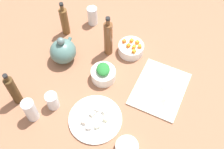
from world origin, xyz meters
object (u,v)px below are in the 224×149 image
at_px(drinking_glass_1, 52,101).
at_px(drinking_glass_2, 30,110).
at_px(plate_tofu, 95,119).
at_px(bowl_greens, 103,75).
at_px(bottle_2, 13,90).
at_px(teapot, 63,51).
at_px(bottle_1, 108,38).
at_px(bowl_carrots, 131,49).
at_px(cutting_board, 160,89).
at_px(bottle_0, 64,21).
at_px(drinking_glass_0, 92,16).
at_px(bowl_small_side, 127,147).

relative_size(drinking_glass_1, drinking_glass_2, 0.71).
relative_size(plate_tofu, bowl_greens, 1.99).
relative_size(bowl_greens, bottle_2, 0.58).
distance_m(teapot, drinking_glass_2, 0.37).
bearing_deg(bottle_1, drinking_glass_1, 168.45).
relative_size(bowl_carrots, bottle_1, 0.54).
distance_m(cutting_board, bottle_0, 0.66).
xyz_separation_m(bowl_greens, drinking_glass_0, (0.33, 0.25, 0.03)).
bearing_deg(drinking_glass_0, bowl_carrots, -109.43).
bearing_deg(bowl_small_side, bottle_1, 35.17).
distance_m(bottle_2, drinking_glass_2, 0.13).
bearing_deg(bottle_2, bowl_small_side, -88.64).
height_order(cutting_board, teapot, teapot).
distance_m(drinking_glass_1, drinking_glass_2, 0.11).
bearing_deg(bottle_0, teapot, -151.22).
bearing_deg(bowl_greens, cutting_board, -77.34).
relative_size(plate_tofu, bottle_1, 0.98).
bearing_deg(drinking_glass_0, bottle_1, -130.78).
bearing_deg(bottle_0, bottle_2, -176.40).
bearing_deg(bottle_0, plate_tofu, -134.98).
height_order(bowl_carrots, bottle_2, bottle_2).
height_order(bottle_2, drinking_glass_2, bottle_2).
height_order(bowl_carrots, drinking_glass_2, drinking_glass_2).
height_order(teapot, bottle_1, bottle_1).
height_order(bottle_0, bottle_1, bottle_1).
height_order(bottle_1, drinking_glass_0, bottle_1).
bearing_deg(drinking_glass_0, bowl_greens, -143.57).
relative_size(bottle_0, bottle_2, 0.99).
height_order(teapot, drinking_glass_2, teapot).
bearing_deg(bottle_0, bowl_small_side, -128.26).
bearing_deg(bowl_small_side, cutting_board, -3.39).
bearing_deg(bowl_greens, bowl_carrots, -13.83).
distance_m(bowl_greens, teapot, 0.26).
bearing_deg(bowl_small_side, bottle_0, 51.74).
bearing_deg(plate_tofu, teapot, 52.79).
xyz_separation_m(bowl_carrots, teapot, (-0.21, 0.31, 0.04)).
distance_m(teapot, drinking_glass_1, 0.30).
bearing_deg(bowl_carrots, drinking_glass_1, 157.46).
bearing_deg(bowl_carrots, plate_tofu, -177.48).
bearing_deg(cutting_board, bottle_2, 121.53).
distance_m(drinking_glass_0, drinking_glass_2, 0.69).
bearing_deg(cutting_board, bottle_1, 73.27).
bearing_deg(cutting_board, bowl_carrots, 55.64).
distance_m(teapot, bottle_2, 0.34).
bearing_deg(bottle_1, cutting_board, -106.73).
bearing_deg(bottle_2, plate_tofu, -78.87).
height_order(cutting_board, drinking_glass_2, drinking_glass_2).
xyz_separation_m(cutting_board, bottle_1, (0.11, 0.35, 0.11)).
bearing_deg(cutting_board, teapot, 94.86).
relative_size(bowl_greens, drinking_glass_0, 1.12).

